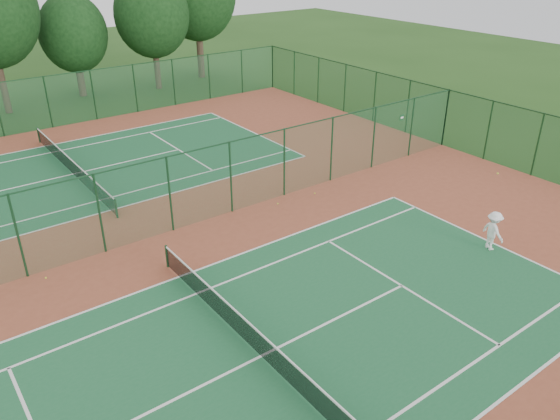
% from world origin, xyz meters
% --- Properties ---
extents(ground, '(120.00, 120.00, 0.00)m').
position_xyz_m(ground, '(0.00, 0.00, 0.00)').
color(ground, '#214816').
rests_on(ground, ground).
extents(red_pad, '(40.00, 36.00, 0.01)m').
position_xyz_m(red_pad, '(0.00, 0.00, 0.01)').
color(red_pad, brown).
rests_on(red_pad, ground).
extents(court_near, '(23.77, 10.97, 0.01)m').
position_xyz_m(court_near, '(0.00, -9.00, 0.01)').
color(court_near, '#1D5E35').
rests_on(court_near, red_pad).
extents(court_far, '(23.77, 10.97, 0.01)m').
position_xyz_m(court_far, '(0.00, 9.00, 0.01)').
color(court_far, '#1C5B33').
rests_on(court_far, red_pad).
extents(fence_north, '(40.00, 0.09, 3.50)m').
position_xyz_m(fence_north, '(0.00, 18.00, 1.76)').
color(fence_north, '#1C5434').
rests_on(fence_north, ground).
extents(fence_east, '(0.09, 36.00, 3.50)m').
position_xyz_m(fence_east, '(20.00, 0.00, 1.76)').
color(fence_east, '#184A2E').
rests_on(fence_east, ground).
extents(fence_divider, '(40.00, 0.09, 3.50)m').
position_xyz_m(fence_divider, '(0.00, 0.00, 1.76)').
color(fence_divider, '#194C2D').
rests_on(fence_divider, ground).
extents(tennis_net_near, '(0.10, 12.90, 0.97)m').
position_xyz_m(tennis_net_near, '(0.00, -9.00, 0.54)').
color(tennis_net_near, '#163D20').
rests_on(tennis_net_near, ground).
extents(tennis_net_far, '(0.10, 12.90, 0.97)m').
position_xyz_m(tennis_net_far, '(0.00, 9.00, 0.54)').
color(tennis_net_far, '#163E22').
rests_on(tennis_net_far, ground).
extents(player_near, '(0.86, 1.21, 1.69)m').
position_xyz_m(player_near, '(11.38, -9.34, 0.86)').
color(player_near, white).
rests_on(player_near, court_near).
extents(stray_ball_a, '(0.07, 0.07, 0.07)m').
position_xyz_m(stray_ball_a, '(6.79, -0.69, 0.04)').
color(stray_ball_a, '#C3DE33').
rests_on(stray_ball_a, red_pad).
extents(stray_ball_b, '(0.07, 0.07, 0.07)m').
position_xyz_m(stray_ball_b, '(8.99, -0.85, 0.05)').
color(stray_ball_b, '#D5E334').
rests_on(stray_ball_b, red_pad).
extents(stray_ball_c, '(0.07, 0.07, 0.07)m').
position_xyz_m(stray_ball_c, '(-4.11, -0.59, 0.05)').
color(stray_ball_c, '#CCDB33').
rests_on(stray_ball_c, red_pad).
extents(evergreen_row, '(39.00, 5.00, 12.00)m').
position_xyz_m(evergreen_row, '(0.50, 24.25, 0.00)').
color(evergreen_row, black).
rests_on(evergreen_row, ground).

